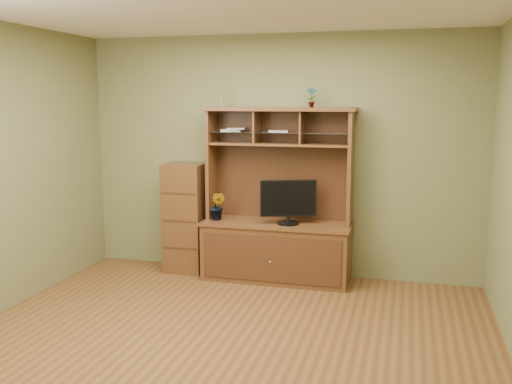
% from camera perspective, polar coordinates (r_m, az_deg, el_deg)
% --- Properties ---
extents(room, '(4.54, 4.04, 2.74)m').
position_cam_1_polar(room, '(4.54, -3.26, 1.20)').
color(room, brown).
rests_on(room, ground).
extents(media_hutch, '(1.66, 0.61, 1.90)m').
position_cam_1_polar(media_hutch, '(6.32, 2.12, -4.13)').
color(media_hutch, '#4D2D16').
rests_on(media_hutch, room).
extents(monitor, '(0.59, 0.26, 0.48)m').
position_cam_1_polar(monitor, '(6.13, 3.24, -0.90)').
color(monitor, black).
rests_on(monitor, media_hutch).
extents(orchid_plant, '(0.20, 0.18, 0.32)m').
position_cam_1_polar(orchid_plant, '(6.36, -3.84, -1.42)').
color(orchid_plant, '#30511B').
rests_on(orchid_plant, media_hutch).
extents(top_plant, '(0.12, 0.09, 0.22)m').
position_cam_1_polar(top_plant, '(6.16, 5.54, 9.43)').
color(top_plant, '#436F27').
rests_on(top_plant, media_hutch).
extents(reed_diffuser, '(0.06, 0.06, 0.28)m').
position_cam_1_polar(reed_diffuser, '(6.40, -3.49, 9.48)').
color(reed_diffuser, silver).
rests_on(reed_diffuser, media_hutch).
extents(magazines, '(0.79, 0.21, 0.04)m').
position_cam_1_polar(magazines, '(6.32, -0.84, 6.22)').
color(magazines, '#A1A1A6').
rests_on(magazines, media_hutch).
extents(side_cabinet, '(0.45, 0.41, 1.26)m').
position_cam_1_polar(side_cabinet, '(6.67, -7.04, -2.54)').
color(side_cabinet, '#4D2D16').
rests_on(side_cabinet, room).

